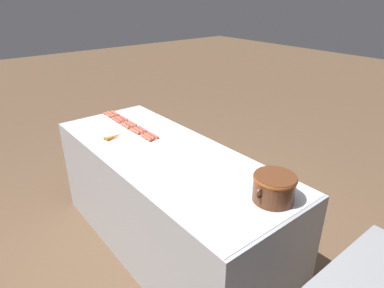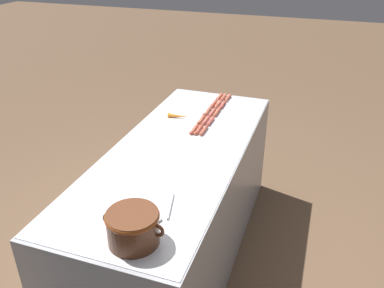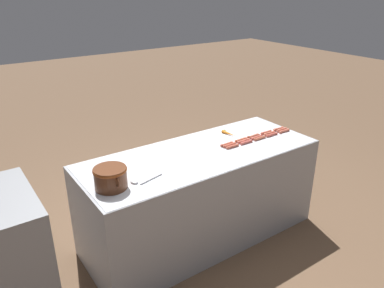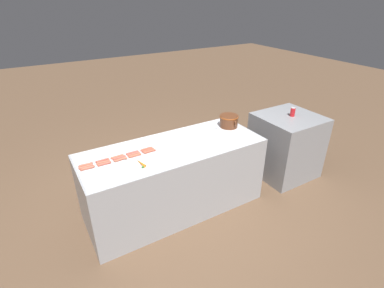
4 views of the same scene
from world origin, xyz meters
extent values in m
plane|color=brown|center=(0.00, 0.00, 0.00)|extent=(20.00, 20.00, 0.00)
cube|color=#9EA0A5|center=(0.00, 0.00, 0.44)|extent=(0.85, 2.18, 0.88)
cube|color=silver|center=(0.00, 0.00, 0.88)|extent=(0.83, 2.13, 0.00)
cylinder|color=#BA5943|center=(-0.09, -0.97, 0.90)|extent=(0.03, 0.12, 0.03)
sphere|color=#BA5943|center=(-0.08, -1.03, 0.90)|extent=(0.03, 0.03, 0.03)
sphere|color=#BA5943|center=(-0.09, -0.91, 0.90)|extent=(0.03, 0.03, 0.03)
cylinder|color=#B64F41|center=(-0.09, -0.80, 0.90)|extent=(0.03, 0.12, 0.03)
sphere|color=#B64F41|center=(-0.09, -0.86, 0.90)|extent=(0.03, 0.03, 0.03)
sphere|color=#B64F41|center=(-0.08, -0.74, 0.90)|extent=(0.03, 0.03, 0.03)
cylinder|color=#B4593F|center=(-0.08, -0.64, 0.90)|extent=(0.03, 0.12, 0.03)
sphere|color=#B4593F|center=(-0.09, -0.70, 0.90)|extent=(0.03, 0.03, 0.03)
sphere|color=#B4593F|center=(-0.08, -0.58, 0.90)|extent=(0.03, 0.03, 0.03)
cylinder|color=#B85146|center=(-0.08, -0.46, 0.90)|extent=(0.03, 0.12, 0.03)
sphere|color=#B85146|center=(-0.08, -0.53, 0.90)|extent=(0.03, 0.03, 0.03)
sphere|color=#B85146|center=(-0.09, -0.40, 0.90)|extent=(0.03, 0.03, 0.03)
cylinder|color=#B1533E|center=(-0.08, -0.30, 0.90)|extent=(0.03, 0.12, 0.03)
sphere|color=#B1533E|center=(-0.08, -0.36, 0.90)|extent=(0.03, 0.03, 0.03)
sphere|color=#B1533E|center=(-0.08, -0.23, 0.90)|extent=(0.03, 0.03, 0.03)
cylinder|color=#BE5D46|center=(-0.05, -0.98, 0.90)|extent=(0.03, 0.12, 0.03)
sphere|color=#BE5D46|center=(-0.05, -1.04, 0.90)|extent=(0.03, 0.03, 0.03)
sphere|color=#BE5D46|center=(-0.05, -0.92, 0.90)|extent=(0.03, 0.03, 0.03)
cylinder|color=#BB5E46|center=(-0.05, -0.80, 0.90)|extent=(0.04, 0.12, 0.03)
sphere|color=#BB5E46|center=(-0.04, -0.86, 0.90)|extent=(0.03, 0.03, 0.03)
sphere|color=#BB5E46|center=(-0.05, -0.74, 0.90)|extent=(0.03, 0.03, 0.03)
cylinder|color=#B05345|center=(-0.05, -0.63, 0.90)|extent=(0.03, 0.12, 0.03)
sphere|color=#B05345|center=(-0.05, -0.69, 0.90)|extent=(0.03, 0.03, 0.03)
sphere|color=#B05345|center=(-0.05, -0.57, 0.90)|extent=(0.03, 0.03, 0.03)
cylinder|color=#B85746|center=(-0.05, -0.46, 0.90)|extent=(0.03, 0.12, 0.03)
sphere|color=#B85746|center=(-0.05, -0.52, 0.90)|extent=(0.03, 0.03, 0.03)
sphere|color=#B85746|center=(-0.04, -0.40, 0.90)|extent=(0.03, 0.03, 0.03)
cylinder|color=#B2513D|center=(-0.05, -0.29, 0.90)|extent=(0.03, 0.12, 0.03)
sphere|color=#B2513D|center=(-0.05, -0.35, 0.90)|extent=(0.03, 0.03, 0.03)
sphere|color=#B2513D|center=(-0.04, -0.23, 0.90)|extent=(0.03, 0.03, 0.03)
cylinder|color=#B25842|center=(-0.01, -0.97, 0.90)|extent=(0.04, 0.12, 0.03)
sphere|color=#B25842|center=(-0.01, -1.03, 0.90)|extent=(0.03, 0.03, 0.03)
sphere|color=#B25842|center=(-0.02, -0.91, 0.90)|extent=(0.03, 0.03, 0.03)
cylinder|color=#B75341|center=(-0.01, -0.80, 0.90)|extent=(0.03, 0.12, 0.03)
sphere|color=#B75341|center=(-0.01, -0.86, 0.90)|extent=(0.03, 0.03, 0.03)
sphere|color=#B75341|center=(-0.01, -0.74, 0.90)|extent=(0.03, 0.03, 0.03)
cylinder|color=#B05C45|center=(-0.01, -0.63, 0.90)|extent=(0.04, 0.12, 0.03)
sphere|color=#B05C45|center=(-0.01, -0.69, 0.90)|extent=(0.03, 0.03, 0.03)
sphere|color=#B05C45|center=(0.00, -0.57, 0.90)|extent=(0.03, 0.03, 0.03)
cylinder|color=#B5593F|center=(-0.01, -0.46, 0.90)|extent=(0.03, 0.12, 0.03)
sphere|color=#B5593F|center=(-0.01, -0.52, 0.90)|extent=(0.03, 0.03, 0.03)
sphere|color=#B5593F|center=(-0.01, -0.40, 0.90)|extent=(0.03, 0.03, 0.03)
cylinder|color=#B6563F|center=(-0.01, -0.29, 0.90)|extent=(0.03, 0.12, 0.03)
sphere|color=#B6563F|center=(-0.02, -0.35, 0.90)|extent=(0.03, 0.03, 0.03)
sphere|color=#B6563F|center=(-0.01, -0.23, 0.90)|extent=(0.03, 0.03, 0.03)
cylinder|color=#562D19|center=(-0.13, 0.90, 0.97)|extent=(0.24, 0.24, 0.16)
torus|color=brown|center=(-0.13, 0.90, 1.03)|extent=(0.25, 0.25, 0.03)
torus|color=#562D19|center=(-0.25, 0.90, 0.98)|extent=(0.07, 0.02, 0.07)
torus|color=#562D19|center=(-0.01, 0.90, 0.98)|extent=(0.07, 0.02, 0.07)
cylinder|color=#B7B7BC|center=(-0.19, 0.61, 0.89)|extent=(0.07, 0.22, 0.01)
ellipsoid|color=#B7B7BC|center=(-0.16, 0.73, 0.90)|extent=(0.08, 0.07, 0.02)
cone|color=orange|center=(0.17, -0.47, 0.90)|extent=(0.17, 0.06, 0.03)
sphere|color=#387F2D|center=(0.26, -0.48, 0.90)|extent=(0.02, 0.02, 0.02)
camera|label=1|loc=(1.24, 1.86, 1.99)|focal=31.07mm
camera|label=2|loc=(-0.85, 2.16, 2.15)|focal=37.35mm
camera|label=3|loc=(-2.44, 1.79, 2.27)|focal=35.21mm
camera|label=4|loc=(2.67, -1.33, 2.48)|focal=27.15mm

